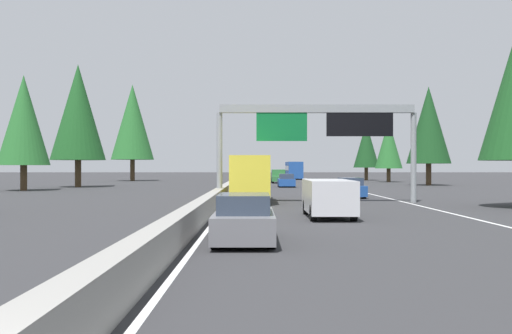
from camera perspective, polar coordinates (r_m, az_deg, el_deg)
The scene contains 19 objects.
ground_plane at distance 62.68m, azimuth -1.88°, elevation -2.04°, with size 320.00×320.00×0.00m, color #2D2D30.
median_barrier at distance 82.66m, azimuth -1.65°, elevation -1.22°, with size 180.00×0.56×0.90m, color gray.
shoulder_stripe_right at distance 73.27m, azimuth 7.42°, elevation -1.73°, with size 160.00×0.16×0.01m, color silver.
shoulder_stripe_median at distance 72.67m, azimuth -1.43°, elevation -1.75°, with size 160.00×0.16×0.01m, color silver.
sign_gantry_overhead at distance 36.56m, azimuth 6.33°, elevation 4.20°, with size 0.50×12.68×6.20m.
sedan_near_center at distance 17.36m, azimuth -1.20°, elevation -5.28°, with size 4.40×1.80×1.47m.
minivan_distant_b at distance 25.92m, azimuth 7.20°, elevation -2.92°, with size 5.00×1.95×1.69m.
sedan_mid_center at distance 63.76m, azimuth 3.03°, elevation -1.39°, with size 4.40×1.80×1.47m.
sedan_near_right at distance 79.12m, azimuth -0.03°, elevation -1.11°, with size 4.40×1.80×1.47m.
pickup_far_center at distance 79.81m, azimuth 2.25°, elevation -0.93°, with size 5.60×2.00×1.86m.
box_truck_distant_a at distance 37.00m, azimuth -0.57°, elevation -1.00°, with size 8.50×2.40×2.95m.
bus_mid_right at distance 103.29m, azimuth 3.79°, elevation -0.26°, with size 11.50×2.55×3.10m.
sedan_far_left at distance 42.79m, azimuth 9.34°, elevation -2.10°, with size 4.40×1.80×1.47m.
conifer_right_mid at distance 72.77m, azimuth 16.81°, elevation 4.01°, with size 5.29×5.29×12.02m.
conifer_right_far at distance 86.38m, azimuth 13.06°, elevation 2.21°, with size 4.01×4.01×9.11m.
conifer_right_distant at distance 96.43m, azimuth 10.92°, elevation 2.16°, with size 4.22×4.22×9.59m.
conifer_left_near at distance 58.85m, azimuth -22.12°, elevation 4.33°, with size 4.84×4.84×11.00m.
conifer_left_mid at distance 66.94m, azimuth -17.29°, elevation 5.22°, with size 6.02×6.02×13.68m.
conifer_left_far at distance 93.43m, azimuth -12.20°, elevation 4.39°, with size 6.76×6.76×15.36m.
Camera 1 is at (-2.61, -1.97, 2.30)m, focal length 40.19 mm.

